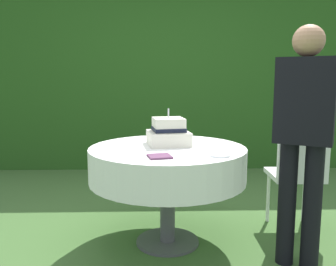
{
  "coord_description": "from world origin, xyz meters",
  "views": [
    {
      "loc": [
        -0.07,
        -2.65,
        1.27
      ],
      "look_at": [
        0.0,
        0.05,
        0.86
      ],
      "focal_mm": 38.52,
      "sensor_mm": 36.0,
      "label": 1
    }
  ],
  "objects_px": {
    "serving_plate_left": "(183,138)",
    "napkin_stack": "(160,156)",
    "wedding_cake": "(169,133)",
    "garden_chair": "(298,169)",
    "cake_table": "(168,164)",
    "standing_person": "(304,131)",
    "serving_plate_far": "(167,138)",
    "serving_plate_near": "(220,155)"
  },
  "relations": [
    {
      "from": "serving_plate_left",
      "to": "napkin_stack",
      "type": "xyz_separation_m",
      "value": [
        -0.2,
        -0.73,
        0.0
      ]
    },
    {
      "from": "wedding_cake",
      "to": "garden_chair",
      "type": "height_order",
      "value": "wedding_cake"
    },
    {
      "from": "cake_table",
      "to": "standing_person",
      "type": "height_order",
      "value": "standing_person"
    },
    {
      "from": "cake_table",
      "to": "napkin_stack",
      "type": "relative_size",
      "value": 8.02
    },
    {
      "from": "standing_person",
      "to": "cake_table",
      "type": "bearing_deg",
      "value": 157.25
    },
    {
      "from": "cake_table",
      "to": "garden_chair",
      "type": "relative_size",
      "value": 1.32
    },
    {
      "from": "wedding_cake",
      "to": "napkin_stack",
      "type": "bearing_deg",
      "value": -99.45
    },
    {
      "from": "serving_plate_far",
      "to": "standing_person",
      "type": "xyz_separation_m",
      "value": [
        0.87,
        -0.77,
        0.17
      ]
    },
    {
      "from": "wedding_cake",
      "to": "standing_person",
      "type": "xyz_separation_m",
      "value": [
        0.86,
        -0.47,
        0.08
      ]
    },
    {
      "from": "serving_plate_near",
      "to": "napkin_stack",
      "type": "distance_m",
      "value": 0.4
    },
    {
      "from": "garden_chair",
      "to": "standing_person",
      "type": "distance_m",
      "value": 0.68
    },
    {
      "from": "cake_table",
      "to": "serving_plate_far",
      "type": "xyz_separation_m",
      "value": [
        0.0,
        0.4,
        0.14
      ]
    },
    {
      "from": "serving_plate_near",
      "to": "serving_plate_far",
      "type": "relative_size",
      "value": 1.32
    },
    {
      "from": "garden_chair",
      "to": "standing_person",
      "type": "relative_size",
      "value": 0.56
    },
    {
      "from": "serving_plate_far",
      "to": "napkin_stack",
      "type": "xyz_separation_m",
      "value": [
        -0.06,
        -0.75,
        0.0
      ]
    },
    {
      "from": "serving_plate_left",
      "to": "garden_chair",
      "type": "xyz_separation_m",
      "value": [
        0.92,
        -0.22,
        -0.22
      ]
    },
    {
      "from": "serving_plate_far",
      "to": "garden_chair",
      "type": "xyz_separation_m",
      "value": [
        1.06,
        -0.25,
        -0.22
      ]
    },
    {
      "from": "serving_plate_near",
      "to": "garden_chair",
      "type": "xyz_separation_m",
      "value": [
        0.72,
        0.48,
        -0.22
      ]
    },
    {
      "from": "cake_table",
      "to": "serving_plate_near",
      "type": "height_order",
      "value": "serving_plate_near"
    },
    {
      "from": "wedding_cake",
      "to": "napkin_stack",
      "type": "distance_m",
      "value": 0.47
    },
    {
      "from": "wedding_cake",
      "to": "serving_plate_near",
      "type": "distance_m",
      "value": 0.55
    },
    {
      "from": "serving_plate_left",
      "to": "standing_person",
      "type": "bearing_deg",
      "value": -45.38
    },
    {
      "from": "serving_plate_left",
      "to": "serving_plate_far",
      "type": "bearing_deg",
      "value": 170.01
    },
    {
      "from": "serving_plate_left",
      "to": "standing_person",
      "type": "relative_size",
      "value": 0.06
    },
    {
      "from": "serving_plate_near",
      "to": "serving_plate_far",
      "type": "distance_m",
      "value": 0.8
    },
    {
      "from": "serving_plate_far",
      "to": "garden_chair",
      "type": "bearing_deg",
      "value": -13.19
    },
    {
      "from": "serving_plate_far",
      "to": "standing_person",
      "type": "bearing_deg",
      "value": -41.42
    },
    {
      "from": "garden_chair",
      "to": "napkin_stack",
      "type": "bearing_deg",
      "value": -155.88
    },
    {
      "from": "napkin_stack",
      "to": "garden_chair",
      "type": "xyz_separation_m",
      "value": [
        1.12,
        0.5,
        -0.22
      ]
    },
    {
      "from": "serving_plate_near",
      "to": "cake_table",
      "type": "bearing_deg",
      "value": 136.24
    },
    {
      "from": "garden_chair",
      "to": "serving_plate_left",
      "type": "bearing_deg",
      "value": 166.34
    },
    {
      "from": "cake_table",
      "to": "garden_chair",
      "type": "distance_m",
      "value": 1.07
    },
    {
      "from": "garden_chair",
      "to": "cake_table",
      "type": "bearing_deg",
      "value": -171.74
    },
    {
      "from": "cake_table",
      "to": "wedding_cake",
      "type": "relative_size",
      "value": 3.32
    },
    {
      "from": "garden_chair",
      "to": "serving_plate_far",
      "type": "bearing_deg",
      "value": 166.81
    },
    {
      "from": "cake_table",
      "to": "serving_plate_left",
      "type": "distance_m",
      "value": 0.42
    },
    {
      "from": "wedding_cake",
      "to": "napkin_stack",
      "type": "xyz_separation_m",
      "value": [
        -0.07,
        -0.45,
        -0.09
      ]
    },
    {
      "from": "cake_table",
      "to": "serving_plate_far",
      "type": "relative_size",
      "value": 11.44
    },
    {
      "from": "serving_plate_near",
      "to": "garden_chair",
      "type": "distance_m",
      "value": 0.89
    },
    {
      "from": "serving_plate_far",
      "to": "cake_table",
      "type": "bearing_deg",
      "value": -90.41
    },
    {
      "from": "napkin_stack",
      "to": "standing_person",
      "type": "xyz_separation_m",
      "value": [
        0.93,
        -0.02,
        0.16
      ]
    },
    {
      "from": "wedding_cake",
      "to": "garden_chair",
      "type": "distance_m",
      "value": 1.09
    }
  ]
}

